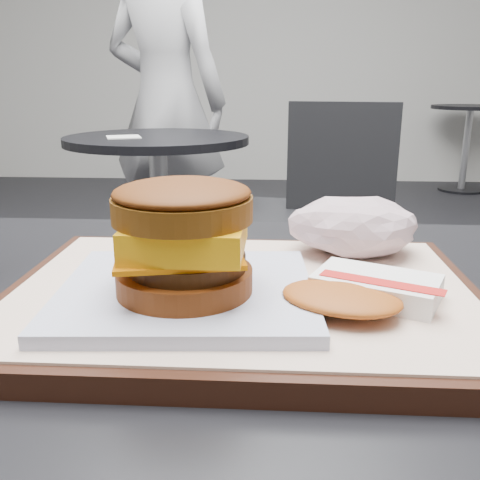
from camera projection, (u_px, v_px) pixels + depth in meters
The scene contains 9 objects.
serving_tray at pixel (242, 297), 0.43m from camera, with size 0.38×0.28×0.02m.
breakfast_sandwich at pixel (185, 251), 0.39m from camera, with size 0.20×0.18×0.09m.
hash_brown at pixel (361, 292), 0.39m from camera, with size 0.13×0.12×0.02m.
crumpled_wrapper at pixel (353, 226), 0.51m from camera, with size 0.12×0.10×0.05m, color silver, non-canonical shape.
neighbor_table at pixel (159, 188), 2.09m from camera, with size 0.70×0.70×0.75m.
napkin at pixel (123, 137), 1.97m from camera, with size 0.12×0.12×0.00m, color white.
neighbor_chair at pixel (307, 203), 2.01m from camera, with size 0.64×0.50×0.88m.
patron at pixel (166, 102), 2.59m from camera, with size 0.62×0.41×1.71m, color #B8B7BC.
bg_table_far at pixel (468, 127), 4.68m from camera, with size 0.66×0.66×0.75m.
Camera 1 is at (0.09, -0.39, 0.95)m, focal length 40.00 mm.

